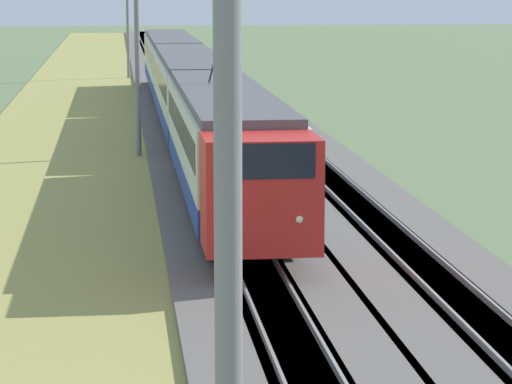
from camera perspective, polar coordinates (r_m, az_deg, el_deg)
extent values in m
cube|color=#605B56|center=(53.34, -2.85, 2.09)|extent=(240.00, 4.40, 0.30)
cube|color=#605B56|center=(53.77, 1.64, 2.16)|extent=(240.00, 4.40, 0.30)
cube|color=#4C4238|center=(53.34, -2.85, 2.09)|extent=(240.00, 1.57, 0.30)
cube|color=gray|center=(53.28, -3.42, 2.32)|extent=(240.00, 0.07, 0.15)
cube|color=gray|center=(53.35, -2.28, 2.34)|extent=(240.00, 0.07, 0.15)
cube|color=#4C4238|center=(53.77, 1.64, 2.16)|extent=(240.00, 1.57, 0.30)
cube|color=gray|center=(53.67, 1.07, 2.39)|extent=(240.00, 0.07, 0.15)
cube|color=gray|center=(53.82, 2.20, 2.40)|extent=(240.00, 0.07, 0.15)
cube|color=#99934C|center=(53.29, -8.65, 1.88)|extent=(240.00, 8.92, 0.12)
cube|color=red|center=(29.10, 0.20, -0.04)|extent=(2.19, 2.77, 2.76)
cube|color=black|center=(28.63, 0.28, 1.67)|extent=(1.57, 2.31, 0.83)
sphere|color=#F2EAC6|center=(28.09, -1.16, -1.36)|extent=(0.20, 0.20, 0.20)
sphere|color=#F2EAC6|center=(28.27, 2.05, -1.28)|extent=(0.20, 0.20, 0.20)
cube|color=navy|center=(38.68, -1.46, 0.96)|extent=(17.01, 2.89, 0.77)
cube|color=silver|center=(38.49, -1.47, 2.99)|extent=(17.01, 2.89, 1.99)
cube|color=black|center=(38.47, -1.47, 3.22)|extent=(15.65, 2.91, 0.84)
cube|color=#515156|center=(38.37, -1.48, 4.65)|extent=(17.01, 2.66, 0.25)
cube|color=black|center=(38.79, -1.46, -0.01)|extent=(16.16, 2.46, 0.55)
cylinder|color=black|center=(32.16, -1.35, -1.80)|extent=(0.86, 0.12, 0.86)
cylinder|color=black|center=(32.27, 0.54, -1.76)|extent=(0.86, 0.12, 0.86)
cube|color=navy|center=(57.18, -3.12, 3.86)|extent=(19.20, 2.89, 0.77)
cube|color=silver|center=(57.05, -3.13, 5.24)|extent=(19.20, 2.89, 1.99)
cube|color=black|center=(57.04, -3.14, 5.40)|extent=(17.66, 2.91, 0.84)
cube|color=#515156|center=(56.97, -3.14, 6.36)|extent=(19.20, 2.66, 0.25)
cube|color=black|center=(57.26, -3.11, 3.20)|extent=(18.24, 2.46, 0.55)
cube|color=navy|center=(76.87, -4.01, 5.41)|extent=(19.20, 2.89, 0.77)
cube|color=silver|center=(76.78, -4.02, 6.44)|extent=(19.20, 2.89, 1.99)
cube|color=black|center=(76.77, -4.02, 6.55)|extent=(17.66, 2.91, 0.84)
cube|color=#515156|center=(76.72, -4.03, 7.27)|extent=(19.20, 2.66, 0.25)
cube|color=black|center=(76.93, -4.00, 4.92)|extent=(18.24, 2.46, 0.55)
cylinder|color=black|center=(40.84, -2.04, 5.91)|extent=(0.06, 0.33, 1.08)
cylinder|color=black|center=(40.87, -1.55, 5.92)|extent=(0.06, 0.33, 1.08)
cube|color=black|center=(32.40, -0.40, -3.30)|extent=(0.10, 0.10, 0.00)
cylinder|color=slate|center=(9.60, -1.29, -8.19)|extent=(0.22, 0.22, 8.87)
cylinder|color=slate|center=(50.87, -5.61, 6.42)|extent=(0.22, 0.22, 8.68)
cylinder|color=slate|center=(92.50, -6.06, 8.01)|extent=(0.22, 0.22, 8.82)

